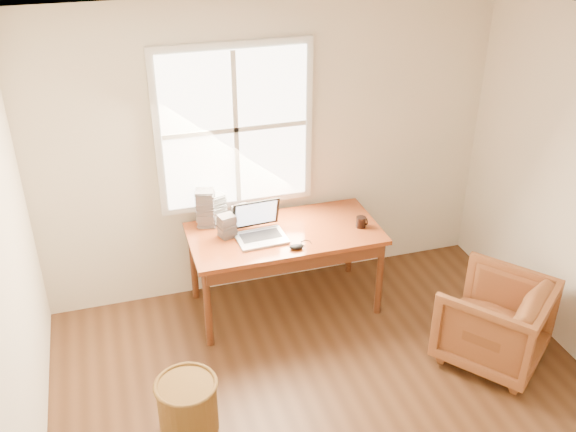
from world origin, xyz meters
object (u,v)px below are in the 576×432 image
Objects in this scene: cd_stack_a at (216,208)px; desk at (285,234)px; wicker_stool at (188,407)px; armchair at (494,321)px; laptop at (261,225)px; coffee_mug at (361,222)px.

desk is at bearing -32.05° from cd_stack_a.
wicker_stool is at bearing -109.48° from cd_stack_a.
armchair is 2.41m from wicker_stool.
cd_stack_a is (-1.87, 1.44, 0.54)m from armchair.
coffee_mug is (0.86, -0.04, -0.09)m from laptop.
armchair is (1.36, -1.12, -0.38)m from desk.
laptop reaches higher than wicker_stool.
armchair reaches higher than wicker_stool.
coffee_mug is 0.34× the size of cd_stack_a.
armchair is 1.97× the size of laptop.
desk is at bearing -77.89° from armchair.
laptop reaches higher than cd_stack_a.
laptop is at bearing -71.99° from armchair.
armchair is 1.88× the size of wicker_stool.
desk is 17.13× the size of coffee_mug.
wicker_stool is at bearing -129.58° from laptop.
laptop reaches higher than desk.
laptop is (0.83, 1.11, 0.69)m from wicker_stool.
desk is 0.63m from cd_stack_a.
armchair is at bearing 1.43° from wicker_stool.
coffee_mug is (0.64, -0.11, 0.07)m from desk.
wicker_stool is 1.74m from cd_stack_a.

